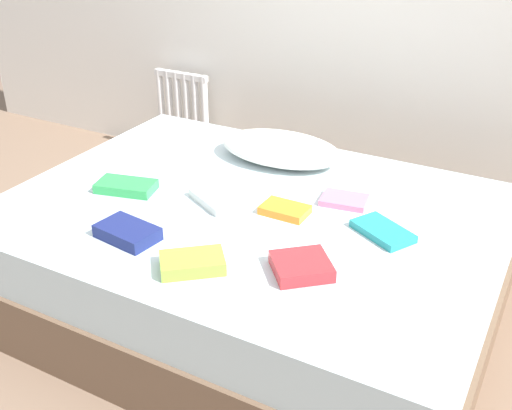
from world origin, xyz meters
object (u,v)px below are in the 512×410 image
object	(u,v)px
textbook_pink	(344,200)
textbook_red	(301,266)
radiator	(183,109)
textbook_lime	(192,263)
textbook_white	(215,199)
textbook_teal	(383,231)
textbook_navy	(127,232)
bed	(250,258)
pillow	(281,148)
textbook_orange	(285,210)
textbook_green	(126,186)

from	to	relation	value
textbook_pink	textbook_red	bearing A→B (deg)	-92.45
radiator	textbook_lime	distance (m)	2.09
textbook_white	textbook_teal	xyz separation A→B (m)	(0.69, 0.08, -0.00)
textbook_red	textbook_navy	bearing A→B (deg)	148.29
textbook_pink	bed	bearing A→B (deg)	-156.04
radiator	textbook_navy	xyz separation A→B (m)	(0.90, -1.64, 0.17)
pillow	textbook_white	world-z (taller)	pillow
bed	textbook_white	size ratio (longest dim) A/B	8.76
radiator	pillow	xyz separation A→B (m)	(1.07, -0.73, 0.20)
radiator	pillow	world-z (taller)	pillow
textbook_lime	textbook_teal	bearing A→B (deg)	7.56
textbook_lime	textbook_navy	bearing A→B (deg)	131.16
pillow	textbook_navy	bearing A→B (deg)	-100.77
bed	textbook_pink	xyz separation A→B (m)	(0.33, 0.21, 0.27)
bed	textbook_white	bearing A→B (deg)	-161.88
pillow	textbook_orange	world-z (taller)	pillow
bed	textbook_teal	xyz separation A→B (m)	(0.55, 0.04, 0.27)
bed	textbook_pink	world-z (taller)	textbook_pink
textbook_red	bed	bearing A→B (deg)	98.08
textbook_orange	textbook_navy	distance (m)	0.62
pillow	textbook_navy	distance (m)	0.93
textbook_green	textbook_orange	distance (m)	0.70
pillow	textbook_red	world-z (taller)	pillow
textbook_red	textbook_white	bearing A→B (deg)	110.21
textbook_lime	textbook_pink	xyz separation A→B (m)	(0.28, 0.70, -0.01)
textbook_lime	textbook_orange	size ratio (longest dim) A/B	1.18
textbook_red	textbook_orange	size ratio (longest dim) A/B	1.02
bed	textbook_navy	world-z (taller)	textbook_navy
bed	textbook_lime	distance (m)	0.57
textbook_teal	textbook_pink	distance (m)	0.28
bed	textbook_orange	distance (m)	0.31
textbook_red	textbook_teal	bearing A→B (deg)	25.64
textbook_lime	textbook_white	distance (m)	0.49
textbook_green	textbook_white	distance (m)	0.40
textbook_lime	textbook_teal	world-z (taller)	textbook_lime
bed	textbook_red	size ratio (longest dim) A/B	10.62
textbook_orange	textbook_green	bearing A→B (deg)	-168.00
pillow	textbook_lime	xyz separation A→B (m)	(0.15, -0.97, -0.04)
textbook_lime	textbook_green	size ratio (longest dim) A/B	0.88
textbook_red	textbook_white	size ratio (longest dim) A/B	0.82
textbook_orange	textbook_pink	size ratio (longest dim) A/B	1.00
radiator	textbook_red	world-z (taller)	radiator
textbook_white	textbook_navy	size ratio (longest dim) A/B	1.01
textbook_navy	textbook_pink	xyz separation A→B (m)	(0.60, 0.65, -0.01)
textbook_orange	radiator	bearing A→B (deg)	138.33
textbook_green	textbook_white	xyz separation A→B (m)	(0.39, 0.09, -0.00)
pillow	textbook_teal	world-z (taller)	pillow
textbook_navy	pillow	bearing A→B (deg)	87.06
textbook_red	pillow	bearing A→B (deg)	79.99
textbook_orange	textbook_navy	xyz separation A→B (m)	(-0.43, -0.45, 0.01)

